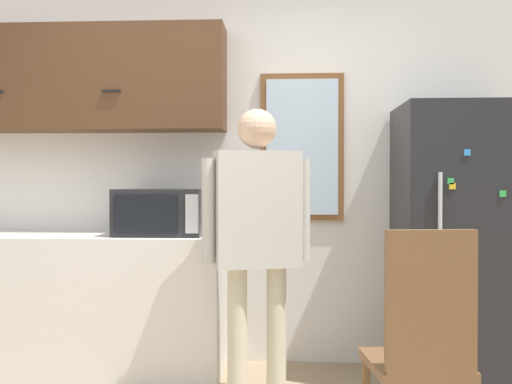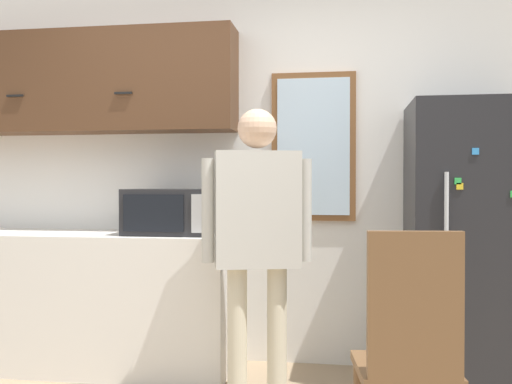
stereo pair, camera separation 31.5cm
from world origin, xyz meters
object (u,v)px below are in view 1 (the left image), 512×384
Objects in this scene: microwave at (161,212)px; chair at (422,342)px; refrigerator at (458,244)px; person at (257,224)px.

microwave reaches higher than chair.
chair is (-0.48, -1.13, -0.31)m from refrigerator.
refrigerator reaches higher than chair.
refrigerator is (1.87, 0.01, -0.19)m from microwave.
microwave is 1.86m from chair.
refrigerator reaches higher than microwave.
refrigerator is 1.64× the size of chair.
chair is (0.75, -0.69, -0.45)m from person.
refrigerator is at bearing -119.69° from chair.
refrigerator is at bearing 0.20° from microwave.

